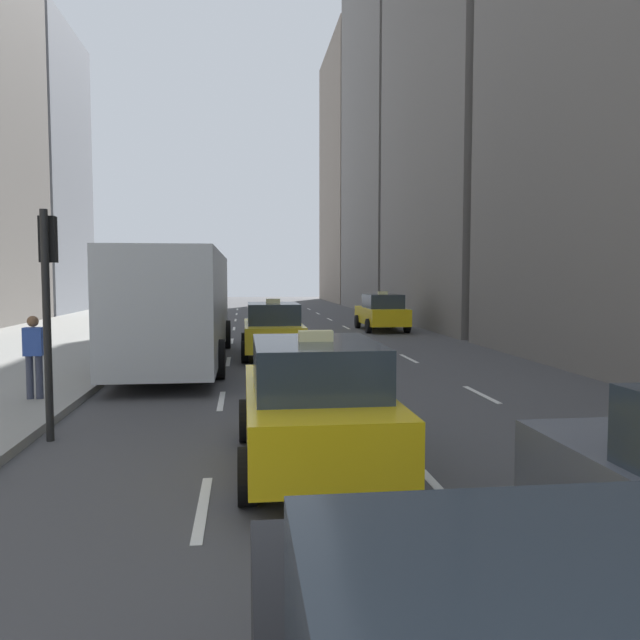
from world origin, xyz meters
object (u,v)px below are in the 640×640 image
(pedestrian_far_walking, at_px, (34,353))
(taxi_fourth, at_px, (382,312))
(traffic_light_pole, at_px, (48,287))
(city_bus, at_px, (180,303))
(taxi_second, at_px, (273,329))
(taxi_lead, at_px, (314,403))

(pedestrian_far_walking, bearing_deg, taxi_fourth, 56.62)
(traffic_light_pole, bearing_deg, city_bus, 82.64)
(taxi_second, bearing_deg, city_bus, -162.02)
(pedestrian_far_walking, xyz_separation_m, traffic_light_pole, (1.10, -2.68, 1.34))
(traffic_light_pole, bearing_deg, taxi_second, 67.88)
(pedestrian_far_walking, relative_size, traffic_light_pole, 0.46)
(city_bus, bearing_deg, taxi_second, 17.98)
(taxi_lead, height_order, traffic_light_pole, traffic_light_pole)
(pedestrian_far_walking, bearing_deg, taxi_second, 54.33)
(taxi_lead, relative_size, taxi_fourth, 1.00)
(taxi_lead, relative_size, taxi_second, 1.00)
(city_bus, xyz_separation_m, pedestrian_far_walking, (-2.24, -6.12, -0.72))
(traffic_light_pole, bearing_deg, pedestrian_far_walking, 112.29)
(taxi_fourth, relative_size, pedestrian_far_walking, 2.67)
(traffic_light_pole, bearing_deg, taxi_lead, -26.13)
(city_bus, bearing_deg, traffic_light_pole, -97.36)
(taxi_lead, xyz_separation_m, city_bus, (-2.81, 10.74, 0.91))
(taxi_second, bearing_deg, taxi_fourth, 58.46)
(pedestrian_far_walking, bearing_deg, city_bus, 69.93)
(taxi_second, xyz_separation_m, taxi_fourth, (5.60, 9.13, 0.00))
(taxi_lead, xyz_separation_m, pedestrian_far_walking, (-5.05, 4.62, 0.19))
(taxi_second, height_order, taxi_fourth, same)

